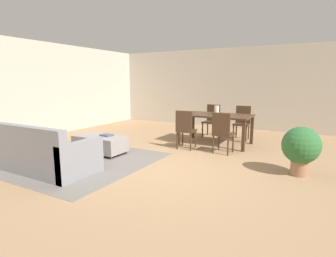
{
  "coord_description": "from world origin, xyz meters",
  "views": [
    {
      "loc": [
        2.5,
        -4.18,
        1.58
      ],
      "look_at": [
        -0.23,
        0.69,
        0.6
      ],
      "focal_mm": 28.76,
      "sensor_mm": 36.0,
      "label": 1
    }
  ],
  "objects": [
    {
      "name": "ground_plane",
      "position": [
        0.0,
        0.0,
        0.0
      ],
      "size": [
        10.8,
        10.8,
        0.0
      ],
      "primitive_type": "plane",
      "color": "#9E7A56"
    },
    {
      "name": "wall_back",
      "position": [
        0.0,
        5.0,
        1.35
      ],
      "size": [
        9.0,
        0.12,
        2.7
      ],
      "primitive_type": "cube",
      "color": "#BCB2A0",
      "rests_on": "ground_plane"
    },
    {
      "name": "wall_left",
      "position": [
        -4.5,
        0.5,
        1.35
      ],
      "size": [
        0.12,
        11.0,
        2.7
      ],
      "primitive_type": "cube",
      "color": "#BCB2A0",
      "rests_on": "ground_plane"
    },
    {
      "name": "area_rug",
      "position": [
        -1.74,
        -0.49,
        0.0
      ],
      "size": [
        3.0,
        2.8,
        0.01
      ],
      "primitive_type": "cube",
      "color": "slate",
      "rests_on": "ground_plane"
    },
    {
      "name": "couch",
      "position": [
        -1.81,
        -1.2,
        0.29
      ],
      "size": [
        2.05,
        0.92,
        0.86
      ],
      "color": "gray",
      "rests_on": "ground_plane"
    },
    {
      "name": "ottoman_table",
      "position": [
        -1.66,
        0.16,
        0.23
      ],
      "size": [
        1.15,
        0.59,
        0.4
      ],
      "color": "gray",
      "rests_on": "ground_plane"
    },
    {
      "name": "dining_table",
      "position": [
        0.26,
        2.3,
        0.68
      ],
      "size": [
        1.76,
        0.99,
        0.76
      ],
      "color": "#422B1C",
      "rests_on": "ground_plane"
    },
    {
      "name": "dining_chair_near_left",
      "position": [
        -0.18,
        1.43,
        0.52
      ],
      "size": [
        0.42,
        0.42,
        0.92
      ],
      "color": "#422B1C",
      "rests_on": "ground_plane"
    },
    {
      "name": "dining_chair_near_right",
      "position": [
        0.71,
        1.45,
        0.52
      ],
      "size": [
        0.42,
        0.42,
        0.92
      ],
      "color": "#422B1C",
      "rests_on": "ground_plane"
    },
    {
      "name": "dining_chair_far_left",
      "position": [
        -0.16,
        3.17,
        0.52
      ],
      "size": [
        0.43,
        0.43,
        0.92
      ],
      "color": "#422B1C",
      "rests_on": "ground_plane"
    },
    {
      "name": "dining_chair_far_right",
      "position": [
        0.71,
        3.2,
        0.52
      ],
      "size": [
        0.41,
        0.41,
        0.92
      ],
      "color": "#422B1C",
      "rests_on": "ground_plane"
    },
    {
      "name": "vase_centerpiece",
      "position": [
        0.29,
        2.27,
        0.87
      ],
      "size": [
        0.12,
        0.12,
        0.22
      ],
      "primitive_type": "cylinder",
      "color": "silver",
      "rests_on": "dining_table"
    },
    {
      "name": "book_on_ottoman",
      "position": [
        -1.53,
        0.24,
        0.41
      ],
      "size": [
        0.28,
        0.22,
        0.03
      ],
      "primitive_type": "cube",
      "rotation": [
        0.0,
        0.0,
        -0.1
      ],
      "color": "#3F4C72",
      "rests_on": "ottoman_table"
    },
    {
      "name": "potted_plant",
      "position": [
        2.3,
        0.75,
        0.5
      ],
      "size": [
        0.62,
        0.62,
        0.84
      ],
      "color": "#996B4C",
      "rests_on": "ground_plane"
    }
  ]
}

